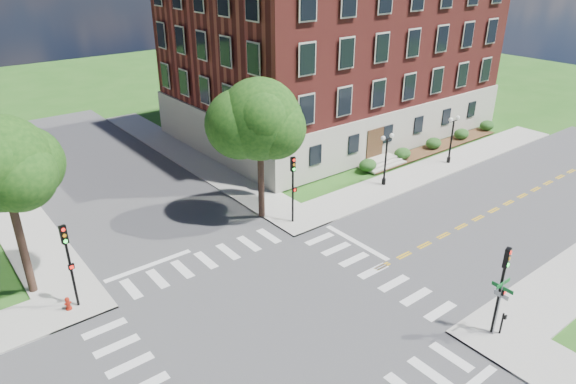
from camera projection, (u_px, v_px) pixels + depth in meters
ground at (276, 320)px, 26.38m from camera, size 160.00×160.00×0.00m
road_ew at (276, 320)px, 26.38m from camera, size 90.00×12.00×0.01m
road_ns at (276, 320)px, 26.38m from camera, size 12.00×90.00×0.01m
sidewalk_ne at (310, 163)px, 45.93m from camera, size 34.00×34.00×0.12m
crosswalk_east at (373, 271)px, 30.42m from camera, size 2.20×10.20×0.02m
stop_bar_east at (356, 242)px, 33.45m from camera, size 0.40×5.50×0.00m
main_building at (333, 49)px, 51.98m from camera, size 30.60×22.40×16.50m
shrub_row at (433, 150)px, 49.22m from camera, size 18.00×2.00×1.30m
tree_c at (2, 164)px, 25.33m from camera, size 4.91×4.91×10.05m
tree_d at (260, 119)px, 33.65m from camera, size 5.47×5.47×9.86m
traffic_signal_se at (502, 280)px, 24.08m from camera, size 0.36×0.41×4.80m
traffic_signal_ne at (293, 181)px, 34.53m from camera, size 0.37×0.43×4.80m
traffic_signal_nw at (68, 256)px, 26.02m from camera, size 0.35×0.39×4.80m
twin_lamp_west at (386, 157)px, 40.57m from camera, size 1.36×0.36×4.23m
twin_lamp_east at (452, 137)px, 44.91m from camera, size 1.36×0.36×4.23m
street_sign_pole at (500, 298)px, 24.30m from camera, size 1.10×1.10×3.10m
push_button_post at (502, 322)px, 24.98m from camera, size 0.14×0.21×1.20m
fire_hydrant at (68, 304)px, 26.84m from camera, size 0.35×0.35×0.75m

